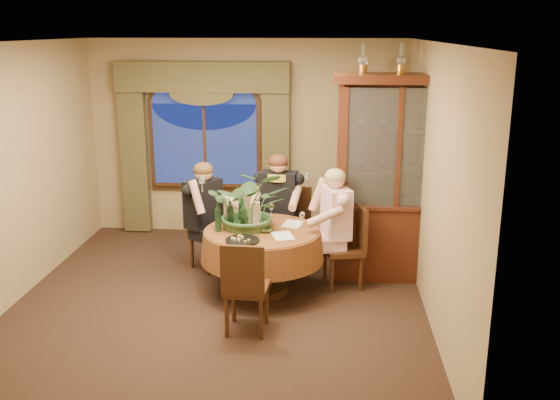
# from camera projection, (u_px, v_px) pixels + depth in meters

# --- Properties ---
(floor) EXTENTS (5.00, 5.00, 0.00)m
(floor) POSITION_uv_depth(u_px,v_px,m) (219.00, 302.00, 6.92)
(floor) COLOR black
(floor) RESTS_ON ground
(wall_back) EXTENTS (4.50, 0.00, 4.50)m
(wall_back) POSITION_uv_depth(u_px,v_px,m) (247.00, 139.00, 8.95)
(wall_back) COLOR #967E57
(wall_back) RESTS_ON ground
(wall_right) EXTENTS (0.00, 5.00, 5.00)m
(wall_right) POSITION_uv_depth(u_px,v_px,m) (433.00, 183.00, 6.38)
(wall_right) COLOR #967E57
(wall_right) RESTS_ON ground
(ceiling) EXTENTS (5.00, 5.00, 0.00)m
(ceiling) POSITION_uv_depth(u_px,v_px,m) (212.00, 42.00, 6.17)
(ceiling) COLOR white
(ceiling) RESTS_ON wall_back
(window) EXTENTS (1.62, 0.10, 1.32)m
(window) POSITION_uv_depth(u_px,v_px,m) (205.00, 146.00, 8.95)
(window) COLOR navy
(window) RESTS_ON wall_back
(arched_transom) EXTENTS (1.60, 0.06, 0.44)m
(arched_transom) POSITION_uv_depth(u_px,v_px,m) (203.00, 91.00, 8.75)
(arched_transom) COLOR navy
(arched_transom) RESTS_ON wall_back
(drapery_left) EXTENTS (0.38, 0.14, 2.32)m
(drapery_left) POSITION_uv_depth(u_px,v_px,m) (134.00, 154.00, 9.02)
(drapery_left) COLOR #454025
(drapery_left) RESTS_ON floor
(drapery_right) EXTENTS (0.38, 0.14, 2.32)m
(drapery_right) POSITION_uv_depth(u_px,v_px,m) (276.00, 156.00, 8.86)
(drapery_right) COLOR #454025
(drapery_right) RESTS_ON floor
(swag_valance) EXTENTS (2.45, 0.16, 0.42)m
(swag_valance) POSITION_uv_depth(u_px,v_px,m) (202.00, 77.00, 8.62)
(swag_valance) COLOR #454025
(swag_valance) RESTS_ON wall_back
(dining_table) EXTENTS (1.57, 1.57, 0.75)m
(dining_table) POSITION_uv_depth(u_px,v_px,m) (263.00, 261.00, 7.10)
(dining_table) COLOR maroon
(dining_table) RESTS_ON floor
(china_cabinet) EXTENTS (1.50, 0.59, 2.44)m
(china_cabinet) POSITION_uv_depth(u_px,v_px,m) (395.00, 179.00, 7.34)
(china_cabinet) COLOR #381810
(china_cabinet) RESTS_ON floor
(oil_lamp_left) EXTENTS (0.11, 0.11, 0.34)m
(oil_lamp_left) POSITION_uv_depth(u_px,v_px,m) (363.00, 58.00, 7.00)
(oil_lamp_left) COLOR #A5722D
(oil_lamp_left) RESTS_ON china_cabinet
(oil_lamp_center) EXTENTS (0.11, 0.11, 0.34)m
(oil_lamp_center) POSITION_uv_depth(u_px,v_px,m) (401.00, 58.00, 6.97)
(oil_lamp_center) COLOR #A5722D
(oil_lamp_center) RESTS_ON china_cabinet
(oil_lamp_right) EXTENTS (0.11, 0.11, 0.34)m
(oil_lamp_right) POSITION_uv_depth(u_px,v_px,m) (440.00, 58.00, 6.94)
(oil_lamp_right) COLOR #A5722D
(oil_lamp_right) RESTS_ON china_cabinet
(chair_right) EXTENTS (0.51, 0.51, 0.96)m
(chair_right) POSITION_uv_depth(u_px,v_px,m) (343.00, 248.00, 7.21)
(chair_right) COLOR black
(chair_right) RESTS_ON floor
(chair_back_right) EXTENTS (0.51, 0.51, 0.96)m
(chair_back_right) POSITION_uv_depth(u_px,v_px,m) (291.00, 226.00, 7.99)
(chair_back_right) COLOR black
(chair_back_right) RESTS_ON floor
(chair_back) EXTENTS (0.59, 0.59, 0.96)m
(chair_back) POSITION_uv_depth(u_px,v_px,m) (210.00, 232.00, 7.78)
(chair_back) COLOR black
(chair_back) RESTS_ON floor
(chair_front_left) EXTENTS (0.44, 0.44, 0.96)m
(chair_front_left) POSITION_uv_depth(u_px,v_px,m) (247.00, 286.00, 6.15)
(chair_front_left) COLOR black
(chair_front_left) RESTS_ON floor
(person_pink) EXTENTS (0.60, 0.63, 1.41)m
(person_pink) POSITION_uv_depth(u_px,v_px,m) (336.00, 228.00, 7.21)
(person_pink) COLOR beige
(person_pink) RESTS_ON floor
(person_back) EXTENTS (0.66, 0.68, 1.41)m
(person_back) POSITION_uv_depth(u_px,v_px,m) (204.00, 218.00, 7.57)
(person_back) COLOR black
(person_back) RESTS_ON floor
(person_scarf) EXTENTS (0.57, 0.54, 1.44)m
(person_scarf) POSITION_uv_depth(u_px,v_px,m) (279.00, 210.00, 7.86)
(person_scarf) COLOR black
(person_scarf) RESTS_ON floor
(stoneware_vase) EXTENTS (0.16, 0.16, 0.29)m
(stoneware_vase) POSITION_uv_depth(u_px,v_px,m) (255.00, 215.00, 7.05)
(stoneware_vase) COLOR tan
(stoneware_vase) RESTS_ON dining_table
(centerpiece_plant) EXTENTS (0.90, 1.00, 0.78)m
(centerpiece_plant) POSITION_uv_depth(u_px,v_px,m) (250.00, 177.00, 6.93)
(centerpiece_plant) COLOR #365B32
(centerpiece_plant) RESTS_ON dining_table
(olive_bowl) EXTENTS (0.15, 0.15, 0.05)m
(olive_bowl) POSITION_uv_depth(u_px,v_px,m) (266.00, 230.00, 6.91)
(olive_bowl) COLOR #4A572C
(olive_bowl) RESTS_ON dining_table
(cheese_platter) EXTENTS (0.36, 0.36, 0.02)m
(cheese_platter) POSITION_uv_depth(u_px,v_px,m) (242.00, 240.00, 6.60)
(cheese_platter) COLOR black
(cheese_platter) RESTS_ON dining_table
(wine_bottle_0) EXTENTS (0.07, 0.07, 0.33)m
(wine_bottle_0) POSITION_uv_depth(u_px,v_px,m) (243.00, 217.00, 6.91)
(wine_bottle_0) COLOR black
(wine_bottle_0) RESTS_ON dining_table
(wine_bottle_1) EXTENTS (0.07, 0.07, 0.33)m
(wine_bottle_1) POSITION_uv_depth(u_px,v_px,m) (230.00, 215.00, 6.97)
(wine_bottle_1) COLOR black
(wine_bottle_1) RESTS_ON dining_table
(wine_bottle_2) EXTENTS (0.07, 0.07, 0.33)m
(wine_bottle_2) POSITION_uv_depth(u_px,v_px,m) (229.00, 211.00, 7.11)
(wine_bottle_2) COLOR tan
(wine_bottle_2) RESTS_ON dining_table
(wine_bottle_3) EXTENTS (0.07, 0.07, 0.33)m
(wine_bottle_3) POSITION_uv_depth(u_px,v_px,m) (242.00, 210.00, 7.18)
(wine_bottle_3) COLOR black
(wine_bottle_3) RESTS_ON dining_table
(wine_bottle_4) EXTENTS (0.07, 0.07, 0.33)m
(wine_bottle_4) POSITION_uv_depth(u_px,v_px,m) (218.00, 217.00, 6.90)
(wine_bottle_4) COLOR black
(wine_bottle_4) RESTS_ON dining_table
(tasting_paper_0) EXTENTS (0.29, 0.35, 0.00)m
(tasting_paper_0) POSITION_uv_depth(u_px,v_px,m) (283.00, 236.00, 6.78)
(tasting_paper_0) COLOR white
(tasting_paper_0) RESTS_ON dining_table
(tasting_paper_1) EXTENTS (0.27, 0.34, 0.00)m
(tasting_paper_1) POSITION_uv_depth(u_px,v_px,m) (292.00, 224.00, 7.18)
(tasting_paper_1) COLOR white
(tasting_paper_1) RESTS_ON dining_table
(wine_glass_person_pink) EXTENTS (0.07, 0.07, 0.18)m
(wine_glass_person_pink) POSITION_uv_depth(u_px,v_px,m) (302.00, 219.00, 7.08)
(wine_glass_person_pink) COLOR silver
(wine_glass_person_pink) RESTS_ON dining_table
(wine_glass_person_back) EXTENTS (0.07, 0.07, 0.18)m
(wine_glass_person_back) POSITION_uv_depth(u_px,v_px,m) (232.00, 214.00, 7.25)
(wine_glass_person_back) COLOR silver
(wine_glass_person_back) RESTS_ON dining_table
(wine_glass_person_scarf) EXTENTS (0.07, 0.07, 0.18)m
(wine_glass_person_scarf) POSITION_uv_depth(u_px,v_px,m) (271.00, 210.00, 7.41)
(wine_glass_person_scarf) COLOR silver
(wine_glass_person_scarf) RESTS_ON dining_table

